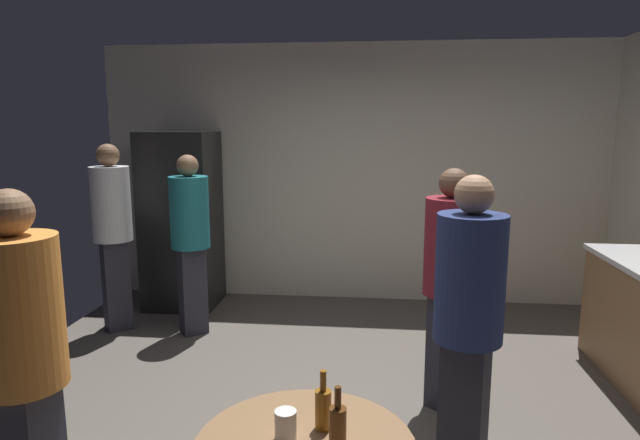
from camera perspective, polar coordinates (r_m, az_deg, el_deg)
name	(u,v)px	position (r m, az deg, el deg)	size (l,w,h in m)	color
ground_plane	(332,435)	(3.61, 1.27, -21.88)	(5.20, 5.20, 0.10)	#5B544C
wall_back	(353,174)	(5.72, 3.50, 4.86)	(5.32, 0.06, 2.70)	silver
refrigerator	(182,220)	(5.70, -14.47, -0.02)	(0.70, 0.68, 1.80)	black
beer_bottle_amber	(323,408)	(2.11, 0.34, -19.31)	(0.06, 0.06, 0.23)	#8C5919
beer_bottle_brown	(338,426)	(2.01, 1.89, -21.02)	(0.06, 0.06, 0.23)	#593314
plastic_cup_white	(286,425)	(2.07, -3.67, -20.92)	(0.08, 0.08, 0.11)	white
person_in_navy_shirt	(468,311)	(2.79, 15.49, -9.34)	(0.45, 0.45, 1.63)	#2D2D38
person_in_teal_shirt	(190,231)	(4.86, -13.62, -1.16)	(0.48, 0.48, 1.61)	#2D2D38
person_in_maroon_shirt	(450,272)	(3.54, 13.65, -5.41)	(0.48, 0.48, 1.60)	#2D2D38
person_in_white_shirt	(112,223)	(5.15, -21.19, -0.31)	(0.48, 0.48, 1.70)	#2D2D38
person_in_orange_shirt	(23,352)	(2.57, -29.03, -12.15)	(0.37, 0.37, 1.61)	#2D2D38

